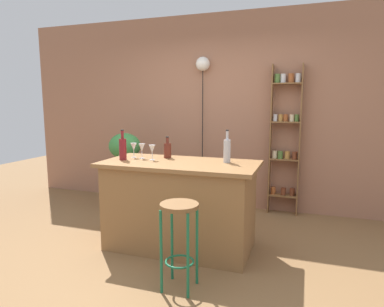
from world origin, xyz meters
name	(u,v)px	position (x,y,z in m)	size (l,w,h in m)	color
ground	(169,258)	(0.00, 0.00, 0.00)	(12.00, 12.00, 0.00)	brown
back_wall	(220,112)	(0.00, 1.95, 1.40)	(6.40, 0.10, 2.80)	#9E6B51
kitchen_counter	(180,205)	(0.00, 0.30, 0.47)	(1.62, 0.79, 0.93)	olive
bar_stool	(179,227)	(0.29, -0.47, 0.54)	(0.32, 0.32, 0.73)	#196642
spice_shelf	(285,137)	(0.96, 1.81, 1.08)	(0.40, 0.15, 2.05)	brown
plant_stool	(126,196)	(-1.18, 1.21, 0.21)	(0.34, 0.34, 0.41)	#2D2823
potted_plant	(125,153)	(-1.18, 1.21, 0.84)	(0.45, 0.41, 0.70)	#A86B4C
bottle_olive_oil	(167,150)	(-0.22, 0.50, 1.02)	(0.08, 0.08, 0.24)	#5B2319
bottle_spirits_clear	(227,150)	(0.47, 0.44, 1.05)	(0.07, 0.07, 0.34)	#B2B2B7
bottle_sauce_amber	(123,148)	(-0.63, 0.23, 1.05)	(0.08, 0.08, 0.33)	maroon
wine_glass_left	(134,147)	(-0.59, 0.41, 1.04)	(0.07, 0.07, 0.16)	silver
wine_glass_center	(152,149)	(-0.32, 0.32, 1.04)	(0.07, 0.07, 0.16)	silver
wine_glass_right	(142,148)	(-0.48, 0.38, 1.04)	(0.07, 0.07, 0.16)	silver
pendant_globe_light	(203,66)	(-0.23, 1.84, 2.05)	(0.20, 0.20, 2.19)	black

